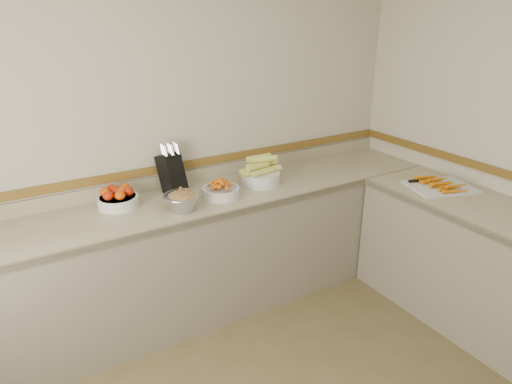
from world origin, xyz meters
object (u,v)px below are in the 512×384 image
cherry_tomato_bowl (221,190)px  corn_bowl (260,174)px  tomato_bowl (118,198)px  cutting_board (440,185)px  knife_block (172,172)px  rhubarb_bowl (182,201)px

cherry_tomato_bowl → corn_bowl: (0.38, 0.08, 0.03)m
tomato_bowl → cutting_board: bearing=-22.5°
tomato_bowl → corn_bowl: (1.05, -0.13, 0.02)m
cherry_tomato_bowl → knife_block: bearing=131.9°
corn_bowl → rhubarb_bowl: size_ratio=1.36×
corn_bowl → rhubarb_bowl: bearing=-166.9°
knife_block → corn_bowl: (0.63, -0.20, -0.07)m
knife_block → cutting_board: 1.99m
corn_bowl → cutting_board: size_ratio=0.61×
cherry_tomato_bowl → corn_bowl: corn_bowl is taller
corn_bowl → knife_block: bearing=162.0°
tomato_bowl → cherry_tomato_bowl: bearing=-16.9°
knife_block → cutting_board: bearing=-29.2°
cherry_tomato_bowl → rhubarb_bowl: rhubarb_bowl is taller
knife_block → tomato_bowl: knife_block is taller
cutting_board → rhubarb_bowl: bearing=161.6°
tomato_bowl → cherry_tomato_bowl: size_ratio=1.04×
knife_block → cutting_board: (1.74, -0.97, -0.13)m
tomato_bowl → rhubarb_bowl: (0.35, -0.29, 0.01)m
cherry_tomato_bowl → rhubarb_bowl: 0.34m
knife_block → cherry_tomato_bowl: bearing=-48.1°
cutting_board → knife_block: bearing=150.8°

